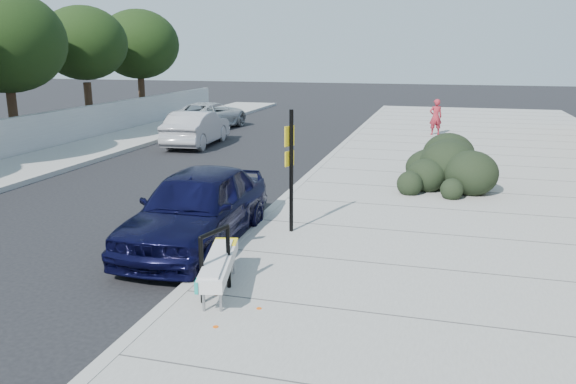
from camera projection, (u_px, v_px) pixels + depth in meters
name	position (u px, v px, depth m)	size (l,w,h in m)	color
ground	(227.00, 256.00, 10.84)	(120.00, 120.00, 0.00)	black
sidewalk_near	(509.00, 206.00, 14.06)	(11.20, 50.00, 0.15)	gray
sidewalk_far	(7.00, 172.00, 17.93)	(3.00, 50.00, 0.15)	gray
curb_near	(293.00, 191.00, 15.50)	(0.22, 50.00, 0.17)	#9E9E99
curb_far	(47.00, 175.00, 17.55)	(0.22, 50.00, 0.17)	#9E9E99
tree_far_d	(5.00, 42.00, 21.44)	(4.60, 4.60, 6.16)	#332114
tree_far_e	(84.00, 43.00, 26.11)	(4.00, 4.00, 5.90)	#332114
tree_far_f	(139.00, 44.00, 30.79)	(4.40, 4.40, 6.07)	#332114
bench	(219.00, 264.00, 8.80)	(0.81, 1.94, 0.57)	gray
bike_rack	(215.00, 256.00, 8.62)	(0.25, 0.71, 1.06)	black
sign_post	(291.00, 164.00, 11.51)	(0.15, 0.28, 2.56)	black
hedge	(445.00, 157.00, 16.09)	(1.96, 3.92, 1.47)	black
sedan_navy	(197.00, 208.00, 11.25)	(1.88, 4.68, 1.59)	black
wagon_silver	(197.00, 128.00, 23.36)	(1.53, 4.39, 1.45)	#ABABB0
suv_silver	(210.00, 115.00, 28.30)	(2.26, 4.90, 1.36)	#AEB2B4
pedestrian	(436.00, 117.00, 25.31)	(0.59, 0.38, 1.61)	maroon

